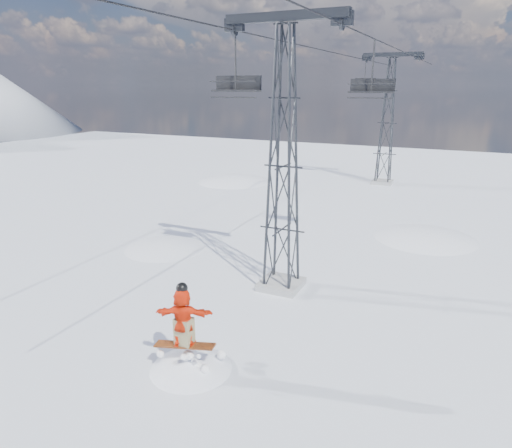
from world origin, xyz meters
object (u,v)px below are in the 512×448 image
(lift_tower_near, at_px, (283,167))
(lift_chair_near, at_px, (237,85))
(snowboarder_jump, at_px, (193,410))
(lift_tower_far, at_px, (387,123))

(lift_tower_near, relative_size, lift_chair_near, 4.34)
(lift_tower_near, relative_size, snowboarder_jump, 1.62)
(lift_tower_near, xyz_separation_m, lift_tower_far, (0.00, 25.00, 0.00))
(lift_tower_near, xyz_separation_m, snowboarder_jump, (-0.31, -6.97, -7.07))
(lift_tower_far, height_order, snowboarder_jump, lift_tower_far)
(lift_tower_near, height_order, lift_tower_far, same)
(lift_tower_far, distance_m, lift_chair_near, 25.19)
(lift_tower_far, relative_size, lift_chair_near, 4.34)
(lift_chair_near, bearing_deg, lift_tower_near, -3.17)
(lift_tower_near, height_order, snowboarder_jump, lift_tower_near)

